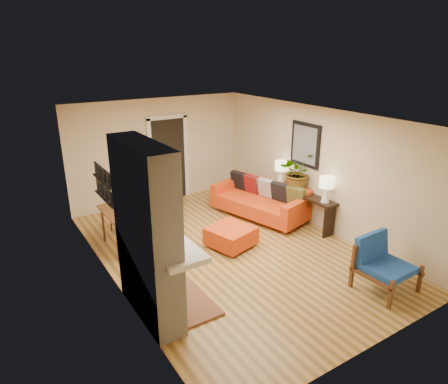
{
  "coord_description": "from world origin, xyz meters",
  "views": [
    {
      "loc": [
        -3.82,
        -5.8,
        3.74
      ],
      "look_at": [
        0.0,
        0.2,
        1.15
      ],
      "focal_mm": 32.0,
      "sensor_mm": 36.0,
      "label": 1
    }
  ],
  "objects_px": {
    "blue_chair": "(381,260)",
    "lamp_far": "(281,170)",
    "console_table": "(302,199)",
    "ottoman": "(231,236)",
    "dining_table": "(127,216)",
    "houseplant": "(297,171)",
    "lamp_near": "(326,186)",
    "sofa": "(261,200)"
  },
  "relations": [
    {
      "from": "blue_chair",
      "to": "lamp_far",
      "type": "xyz_separation_m",
      "value": [
        0.66,
        3.33,
        0.59
      ]
    },
    {
      "from": "blue_chair",
      "to": "console_table",
      "type": "xyz_separation_m",
      "value": [
        0.66,
        2.6,
        0.1
      ]
    },
    {
      "from": "ottoman",
      "to": "console_table",
      "type": "bearing_deg",
      "value": 3.53
    },
    {
      "from": "ottoman",
      "to": "lamp_far",
      "type": "distance_m",
      "value": 2.29
    },
    {
      "from": "blue_chair",
      "to": "dining_table",
      "type": "relative_size",
      "value": 0.49
    },
    {
      "from": "houseplant",
      "to": "lamp_far",
      "type": "bearing_deg",
      "value": 88.94
    },
    {
      "from": "dining_table",
      "to": "lamp_far",
      "type": "bearing_deg",
      "value": -4.3
    },
    {
      "from": "ottoman",
      "to": "console_table",
      "type": "xyz_separation_m",
      "value": [
        1.96,
        0.12,
        0.34
      ]
    },
    {
      "from": "ottoman",
      "to": "houseplant",
      "type": "bearing_deg",
      "value": 9.11
    },
    {
      "from": "blue_chair",
      "to": "lamp_near",
      "type": "relative_size",
      "value": 1.62
    },
    {
      "from": "lamp_near",
      "to": "houseplant",
      "type": "distance_m",
      "value": 0.88
    },
    {
      "from": "sofa",
      "to": "dining_table",
      "type": "distance_m",
      "value": 3.16
    },
    {
      "from": "lamp_near",
      "to": "ottoman",
      "type": "bearing_deg",
      "value": 163.92
    },
    {
      "from": "console_table",
      "to": "lamp_near",
      "type": "distance_m",
      "value": 0.84
    },
    {
      "from": "dining_table",
      "to": "houseplant",
      "type": "xyz_separation_m",
      "value": [
        3.63,
        -0.82,
        0.53
      ]
    },
    {
      "from": "blue_chair",
      "to": "lamp_far",
      "type": "relative_size",
      "value": 1.62
    },
    {
      "from": "sofa",
      "to": "lamp_near",
      "type": "relative_size",
      "value": 4.45
    },
    {
      "from": "sofa",
      "to": "lamp_near",
      "type": "height_order",
      "value": "lamp_near"
    },
    {
      "from": "lamp_near",
      "to": "lamp_far",
      "type": "relative_size",
      "value": 1.0
    },
    {
      "from": "lamp_far",
      "to": "houseplant",
      "type": "height_order",
      "value": "houseplant"
    },
    {
      "from": "ottoman",
      "to": "lamp_far",
      "type": "bearing_deg",
      "value": 23.56
    },
    {
      "from": "ottoman",
      "to": "console_table",
      "type": "height_order",
      "value": "console_table"
    },
    {
      "from": "console_table",
      "to": "lamp_far",
      "type": "distance_m",
      "value": 0.88
    },
    {
      "from": "lamp_near",
      "to": "houseplant",
      "type": "relative_size",
      "value": 0.62
    },
    {
      "from": "ottoman",
      "to": "blue_chair",
      "type": "distance_m",
      "value": 2.81
    },
    {
      "from": "sofa",
      "to": "lamp_far",
      "type": "height_order",
      "value": "lamp_far"
    },
    {
      "from": "lamp_near",
      "to": "houseplant",
      "type": "xyz_separation_m",
      "value": [
        -0.01,
        0.88,
        0.1
      ]
    },
    {
      "from": "lamp_far",
      "to": "blue_chair",
      "type": "bearing_deg",
      "value": -101.24
    },
    {
      "from": "sofa",
      "to": "blue_chair",
      "type": "bearing_deg",
      "value": -92.67
    },
    {
      "from": "blue_chair",
      "to": "houseplant",
      "type": "xyz_separation_m",
      "value": [
        0.65,
        2.79,
        0.69
      ]
    },
    {
      "from": "ottoman",
      "to": "lamp_near",
      "type": "distance_m",
      "value": 2.2
    },
    {
      "from": "lamp_far",
      "to": "houseplant",
      "type": "relative_size",
      "value": 0.62
    },
    {
      "from": "sofa",
      "to": "houseplant",
      "type": "distance_m",
      "value": 1.1
    },
    {
      "from": "lamp_near",
      "to": "dining_table",
      "type": "bearing_deg",
      "value": 155.1
    },
    {
      "from": "console_table",
      "to": "lamp_far",
      "type": "height_order",
      "value": "lamp_far"
    },
    {
      "from": "ottoman",
      "to": "console_table",
      "type": "relative_size",
      "value": 0.53
    },
    {
      "from": "ottoman",
      "to": "houseplant",
      "type": "distance_m",
      "value": 2.18
    },
    {
      "from": "dining_table",
      "to": "console_table",
      "type": "height_order",
      "value": "dining_table"
    },
    {
      "from": "blue_chair",
      "to": "houseplant",
      "type": "bearing_deg",
      "value": 76.85
    },
    {
      "from": "lamp_near",
      "to": "lamp_far",
      "type": "bearing_deg",
      "value": 90.0
    },
    {
      "from": "sofa",
      "to": "houseplant",
      "type": "bearing_deg",
      "value": -50.79
    },
    {
      "from": "dining_table",
      "to": "lamp_near",
      "type": "height_order",
      "value": "lamp_near"
    }
  ]
}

